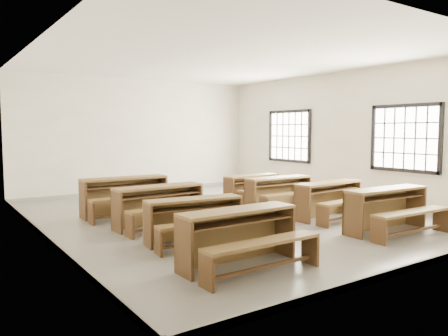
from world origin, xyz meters
TOP-DOWN VIEW (x-y plane):
  - room at (0.09, 0.00)m, footprint 8.50×8.50m
  - desk_set_0 at (-1.69, -2.85)m, footprint 1.67×0.88m
  - desk_set_1 at (-1.55, -1.46)m, footprint 1.64×0.99m
  - desk_set_2 at (-1.52, -0.15)m, footprint 1.72×0.95m
  - desk_set_3 at (-1.63, 1.23)m, footprint 1.79×0.95m
  - desk_set_4 at (1.59, -2.75)m, footprint 1.74×0.96m
  - desk_set_5 at (1.67, -1.37)m, footprint 1.68×0.95m
  - desk_set_6 at (1.48, -0.05)m, footprint 1.65×0.89m
  - desk_set_7 at (1.55, 1.01)m, footprint 1.57×0.91m

SIDE VIEW (x-z plane):
  - desk_set_7 at x=1.55m, z-range 0.06..0.73m
  - desk_set_1 at x=-1.55m, z-range 0.06..0.76m
  - desk_set_6 at x=1.48m, z-range 0.06..0.79m
  - desk_set_5 at x=1.67m, z-range 0.06..0.79m
  - desk_set_0 at x=-1.69m, z-range 0.06..0.81m
  - desk_set_2 at x=-1.52m, z-range 0.06..0.82m
  - desk_set_4 at x=1.59m, z-range 0.06..0.83m
  - desk_set_3 at x=-1.63m, z-range 0.07..0.86m
  - room at x=0.09m, z-range 0.54..3.74m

